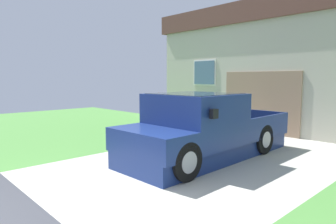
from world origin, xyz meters
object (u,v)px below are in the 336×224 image
Objects in this scene: house_with_garage at (306,68)px; person_with_hat at (159,118)px; pickup_truck at (199,130)px; handbag at (157,149)px; wheeled_trash_bin at (214,114)px.

person_with_hat is at bearing -95.37° from house_with_garage.
handbag is at bearing 16.88° from pickup_truck.
pickup_truck is 8.14m from house_with_garage.
pickup_truck reaches higher than handbag.
person_with_hat is at bearing -72.43° from wheeled_trash_bin.
pickup_truck is at bearing -4.72° from person_with_hat.
pickup_truck is at bearing -56.45° from wheeled_trash_bin.
house_with_garage is 10.22× the size of wheeled_trash_bin.
house_with_garage is (0.51, 8.30, 2.39)m from handbag.
handbag is (-1.17, -0.38, -0.62)m from pickup_truck.
wheeled_trash_bin is at bearing -119.24° from house_with_garage.
pickup_truck is at bearing -85.29° from house_with_garage.
house_with_garage is at bearing 60.76° from wheeled_trash_bin.
pickup_truck reaches higher than wheeled_trash_bin.
person_with_hat reaches higher than wheeled_trash_bin.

